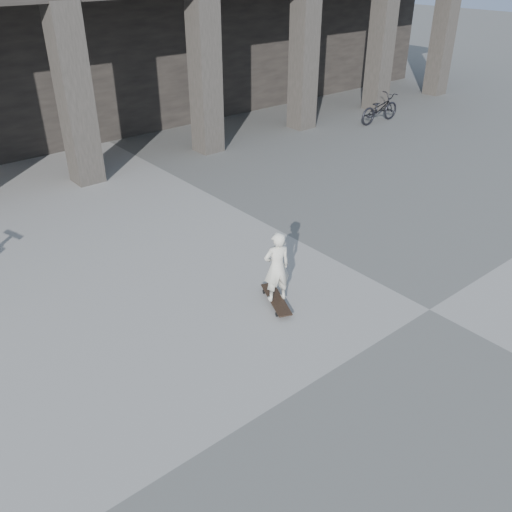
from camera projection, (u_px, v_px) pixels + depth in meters
ground at (430, 310)px, 8.45m from camera, size 90.00×90.00×0.00m
colonnade at (54, 21)px, 16.18m from camera, size 28.00×8.82×6.00m
longboard at (276, 300)px, 8.56m from camera, size 0.57×0.96×0.09m
child at (277, 267)px, 8.26m from camera, size 0.49×0.39×1.17m
bicycle at (380, 109)px, 17.38m from camera, size 1.70×0.60×0.89m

